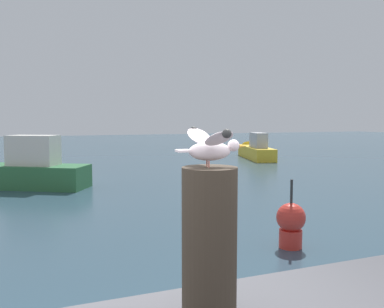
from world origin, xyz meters
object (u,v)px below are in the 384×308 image
Objects in this scene: seagull at (210,145)px; boat_yellow at (254,150)px; channel_buoy at (291,223)px; mooring_post at (209,244)px; boat_green at (9,171)px.

seagull is 24.13m from boat_yellow.
seagull is at bearing -129.85° from channel_buoy.
boat_yellow reaches higher than channel_buoy.
mooring_post is at bearing 172.95° from seagull.
boat_green is at bearing 118.75° from channel_buoy.
boat_yellow is 18.28m from channel_buoy.
channel_buoy is at bearing 50.12° from mooring_post.
seagull reaches higher than boat_yellow.
mooring_post is 0.62× the size of channel_buoy.
mooring_post reaches higher than boat_yellow.
boat_green is at bearing 96.21° from seagull.
seagull is 14.35m from boat_green.
boat_yellow is 15.40m from boat_green.
seagull is at bearing -83.79° from boat_green.
boat_green is at bearing -155.33° from boat_yellow.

